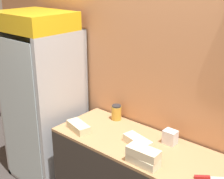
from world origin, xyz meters
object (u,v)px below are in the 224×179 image
at_px(sandwich_flat_left, 137,142).
at_px(beverage_cooler, 46,91).
at_px(sandwich_flat_right, 78,127).
at_px(sandwich_stack_bottom, 143,160).
at_px(chefs_knife, 213,178).
at_px(condiment_jar, 116,112).
at_px(sandwich_stack_middle, 143,153).
at_px(napkin_dispenser, 170,137).

bearing_deg(sandwich_flat_left, beverage_cooler, 177.30).
xyz_separation_m(sandwich_flat_left, sandwich_flat_right, (-0.57, -0.14, 0.00)).
xyz_separation_m(beverage_cooler, sandwich_flat_left, (1.29, -0.06, -0.11)).
bearing_deg(sandwich_stack_bottom, beverage_cooler, 170.08).
bearing_deg(chefs_knife, condiment_jar, 165.66).
relative_size(sandwich_stack_bottom, sandwich_flat_left, 0.90).
bearing_deg(condiment_jar, chefs_knife, -14.34).
bearing_deg(condiment_jar, sandwich_stack_middle, -35.50).
distance_m(sandwich_stack_middle, sandwich_flat_right, 0.78).
bearing_deg(napkin_dispenser, sandwich_stack_bottom, -88.92).
height_order(sandwich_stack_bottom, napkin_dispenser, napkin_dispenser).
distance_m(sandwich_stack_middle, chefs_knife, 0.52).
bearing_deg(napkin_dispenser, sandwich_flat_left, -132.75).
relative_size(sandwich_stack_middle, condiment_jar, 1.71).
relative_size(sandwich_stack_middle, sandwich_flat_left, 0.92).
bearing_deg(beverage_cooler, sandwich_stack_bottom, -9.92).
distance_m(sandwich_flat_right, chefs_knife, 1.26).
height_order(chefs_knife, napkin_dispenser, napkin_dispenser).
xyz_separation_m(beverage_cooler, sandwich_stack_bottom, (1.49, -0.26, -0.11)).
bearing_deg(chefs_knife, sandwich_flat_right, -174.75).
distance_m(sandwich_stack_middle, sandwich_flat_left, 0.29).
height_order(sandwich_stack_bottom, sandwich_flat_right, same).
height_order(sandwich_stack_bottom, condiment_jar, condiment_jar).
height_order(condiment_jar, napkin_dispenser, condiment_jar).
relative_size(beverage_cooler, sandwich_flat_right, 6.92).
relative_size(beverage_cooler, sandwich_stack_middle, 7.37).
bearing_deg(chefs_knife, napkin_dispenser, 154.86).
bearing_deg(sandwich_flat_right, sandwich_flat_left, 13.63).
distance_m(beverage_cooler, condiment_jar, 0.86).
bearing_deg(beverage_cooler, chefs_knife, -2.46).
bearing_deg(chefs_knife, sandwich_stack_bottom, -160.01).
height_order(sandwich_stack_bottom, sandwich_stack_middle, sandwich_stack_middle).
relative_size(beverage_cooler, sandwich_flat_left, 6.75).
xyz_separation_m(beverage_cooler, napkin_dispenser, (1.48, 0.15, -0.09)).
bearing_deg(napkin_dispenser, chefs_knife, -25.14).
relative_size(sandwich_stack_middle, chefs_knife, 0.82).
relative_size(chefs_knife, condiment_jar, 2.08).
bearing_deg(sandwich_flat_right, sandwich_stack_middle, -4.47).
xyz_separation_m(sandwich_stack_middle, napkin_dispenser, (-0.01, 0.40, -0.04)).
bearing_deg(sandwich_flat_left, sandwich_flat_right, -166.37).
height_order(sandwich_stack_middle, sandwich_flat_left, sandwich_stack_middle).
bearing_deg(napkin_dispenser, sandwich_flat_right, -155.68).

